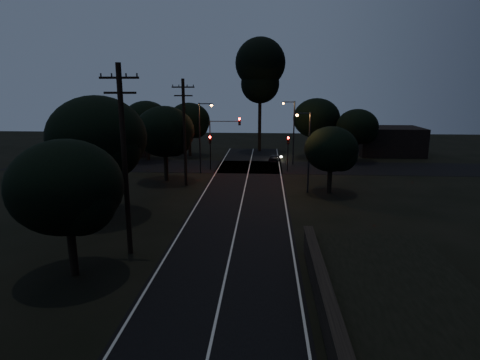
{
  "coord_description": "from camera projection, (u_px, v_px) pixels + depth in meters",
  "views": [
    {
      "loc": [
        2.02,
        -6.95,
        9.7
      ],
      "look_at": [
        0.0,
        24.0,
        2.5
      ],
      "focal_mm": 30.0,
      "sensor_mm": 36.0,
      "label": 1
    }
  ],
  "objects": [
    {
      "name": "road_surface",
      "position": [
        245.0,
        188.0,
        39.32
      ],
      "size": [
        60.0,
        70.0,
        0.03
      ],
      "color": "black",
      "rests_on": "ground"
    },
    {
      "name": "utility_pole_mid",
      "position": [
        124.0,
        159.0,
        22.74
      ],
      "size": [
        2.2,
        0.3,
        11.0
      ],
      "color": "black",
      "rests_on": "ground"
    },
    {
      "name": "utility_pole_far",
      "position": [
        184.0,
        131.0,
        39.32
      ],
      "size": [
        2.2,
        0.3,
        10.5
      ],
      "color": "black",
      "rests_on": "ground"
    },
    {
      "name": "tree_left_b",
      "position": [
        69.0,
        190.0,
        20.07
      ],
      "size": [
        5.68,
        5.68,
        7.22
      ],
      "color": "black",
      "rests_on": "ground"
    },
    {
      "name": "tree_left_c",
      "position": [
        100.0,
        140.0,
        29.63
      ],
      "size": [
        7.24,
        7.24,
        9.15
      ],
      "color": "black",
      "rests_on": "ground"
    },
    {
      "name": "tree_left_d",
      "position": [
        166.0,
        133.0,
        41.38
      ],
      "size": [
        6.19,
        6.19,
        7.85
      ],
      "color": "black",
      "rests_on": "ground"
    },
    {
      "name": "tree_far_nw",
      "position": [
        190.0,
        122.0,
        57.01
      ],
      "size": [
        5.98,
        5.98,
        7.58
      ],
      "color": "black",
      "rests_on": "ground"
    },
    {
      "name": "tree_far_w",
      "position": [
        148.0,
        122.0,
        53.37
      ],
      "size": [
        6.24,
        6.24,
        7.95
      ],
      "color": "black",
      "rests_on": "ground"
    },
    {
      "name": "tree_far_ne",
      "position": [
        318.0,
        119.0,
        55.76
      ],
      "size": [
        6.51,
        6.51,
        8.23
      ],
      "color": "black",
      "rests_on": "ground"
    },
    {
      "name": "tree_far_e",
      "position": [
        359.0,
        128.0,
        52.74
      ],
      "size": [
        5.46,
        5.46,
        6.93
      ],
      "color": "black",
      "rests_on": "ground"
    },
    {
      "name": "tree_right_a",
      "position": [
        333.0,
        150.0,
        36.71
      ],
      "size": [
        4.9,
        4.9,
        6.23
      ],
      "color": "black",
      "rests_on": "ground"
    },
    {
      "name": "tall_pine",
      "position": [
        260.0,
        70.0,
        59.71
      ],
      "size": [
        7.45,
        7.45,
        16.94
      ],
      "color": "black",
      "rests_on": "ground"
    },
    {
      "name": "building_left",
      "position": [
        120.0,
        138.0,
        60.39
      ],
      "size": [
        10.0,
        8.0,
        4.4
      ],
      "primitive_type": "cube",
      "color": "black",
      "rests_on": "ground"
    },
    {
      "name": "building_right",
      "position": [
        388.0,
        141.0,
        58.87
      ],
      "size": [
        9.0,
        7.0,
        4.0
      ],
      "primitive_type": "cube",
      "color": "black",
      "rests_on": "ground"
    },
    {
      "name": "signal_left",
      "position": [
        210.0,
        146.0,
        47.6
      ],
      "size": [
        0.28,
        0.35,
        4.1
      ],
      "color": "black",
      "rests_on": "ground"
    },
    {
      "name": "signal_right",
      "position": [
        288.0,
        147.0,
        47.01
      ],
      "size": [
        0.28,
        0.35,
        4.1
      ],
      "color": "black",
      "rests_on": "ground"
    },
    {
      "name": "signal_mast",
      "position": [
        224.0,
        134.0,
        47.15
      ],
      "size": [
        3.7,
        0.35,
        6.25
      ],
      "color": "black",
      "rests_on": "ground"
    },
    {
      "name": "streetlight_a",
      "position": [
        201.0,
        133.0,
        45.3
      ],
      "size": [
        1.66,
        0.26,
        8.0
      ],
      "color": "black",
      "rests_on": "ground"
    },
    {
      "name": "streetlight_b",
      "position": [
        292.0,
        128.0,
        50.46
      ],
      "size": [
        1.66,
        0.26,
        8.0
      ],
      "color": "black",
      "rests_on": "ground"
    },
    {
      "name": "streetlight_c",
      "position": [
        307.0,
        147.0,
        36.88
      ],
      "size": [
        1.46,
        0.26,
        7.5
      ],
      "color": "black",
      "rests_on": "ground"
    },
    {
      "name": "car",
      "position": [
        275.0,
        158.0,
        52.95
      ],
      "size": [
        1.89,
        3.24,
        1.04
      ],
      "primitive_type": "imported",
      "rotation": [
        0.0,
        0.0,
        2.91
      ],
      "color": "black",
      "rests_on": "ground"
    }
  ]
}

